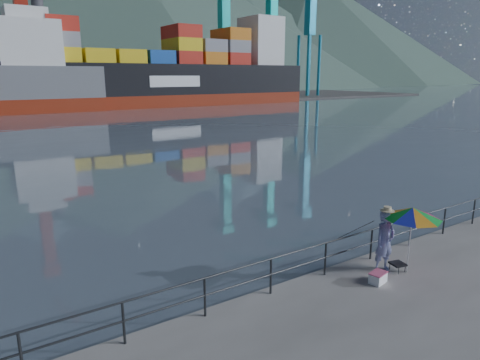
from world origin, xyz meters
The scene contains 11 objects.
far_dock centered at (10.00, 93.00, 0.00)m, with size 200.00×40.00×0.40m, color #514F4C.
guardrail centered at (0.00, 1.70, 0.52)m, with size 22.00×0.06×1.03m.
mountains centered at (38.82, 207.75, 35.55)m, with size 600.00×332.80×80.00m.
port_cranes centered at (31.00, 84.00, 16.00)m, with size 116.00×28.00×38.40m.
container_stacks centered at (33.95, 93.34, 3.28)m, with size 58.00×5.40×7.80m.
fisherman centered at (2.66, 0.96, 0.93)m, with size 0.68×0.44×1.85m, color navy.
beach_umbrella centered at (3.15, 0.47, 1.85)m, with size 1.71×1.71×2.02m.
folding_stool centered at (2.98, 0.67, 0.14)m, with size 0.47×0.47×0.26m.
cooler_bag centered at (1.89, 0.51, 0.14)m, with size 0.49×0.33×0.29m, color white.
fishing_rod centered at (2.70, 2.13, 0.00)m, with size 0.02×0.02×2.02m, color black.
container_ship centered at (28.69, 72.00, 5.83)m, with size 60.18×10.03×18.10m.
Camera 1 is at (-7.43, -6.53, 5.72)m, focal length 32.00 mm.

